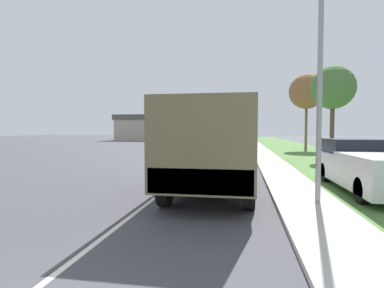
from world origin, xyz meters
TOP-DOWN VIEW (x-y plane):
  - ground_plane at (0.00, 40.00)m, footprint 180.00×180.00m
  - lane_centre_stripe at (0.00, 40.00)m, footprint 0.12×120.00m
  - sidewalk_right at (4.50, 40.00)m, footprint 1.80×120.00m
  - grass_strip_right at (8.90, 40.00)m, footprint 7.00×120.00m
  - military_truck at (1.72, 9.16)m, footprint 2.59×7.28m
  - car_nearest_ahead at (1.66, 20.23)m, footprint 1.87×4.87m
  - car_second_ahead at (1.63, 30.29)m, footprint 1.89×4.65m
  - car_third_ahead at (-2.03, 39.54)m, footprint 1.83×4.90m
  - car_fourth_ahead at (1.90, 55.13)m, footprint 1.73×3.93m
  - car_farthest_ahead at (-1.66, 69.71)m, footprint 1.88×4.10m
  - pickup_truck at (6.97, 10.24)m, footprint 2.07×5.77m
  - lamp_post at (4.56, 7.67)m, footprint 1.69×0.24m
  - tree_mid_right at (9.14, 22.33)m, footprint 3.13×3.13m
  - tree_far_right at (9.57, 33.60)m, footprint 3.79×3.79m
  - building_distant at (-15.97, 62.19)m, footprint 16.34×9.27m

SIDE VIEW (x-z plane):
  - ground_plane at x=0.00m, z-range 0.00..0.00m
  - lane_centre_stripe at x=0.00m, z-range 0.00..0.00m
  - grass_strip_right at x=8.90m, z-range 0.00..0.02m
  - sidewalk_right at x=4.50m, z-range 0.00..0.12m
  - car_nearest_ahead at x=1.66m, z-range -0.06..1.38m
  - car_farthest_ahead at x=-1.66m, z-range -0.07..1.43m
  - car_third_ahead at x=-2.03m, z-range -0.08..1.51m
  - car_fourth_ahead at x=1.90m, z-range -0.10..1.61m
  - car_second_ahead at x=1.63m, z-range -0.09..1.61m
  - pickup_truck at x=6.97m, z-range 0.00..1.76m
  - military_truck at x=1.72m, z-range 0.17..3.11m
  - building_distant at x=-15.97m, z-range 0.04..5.49m
  - lamp_post at x=4.56m, z-range 0.81..8.97m
  - tree_mid_right at x=9.14m, z-range 1.81..8.59m
  - tree_far_right at x=9.57m, z-range 2.23..10.49m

